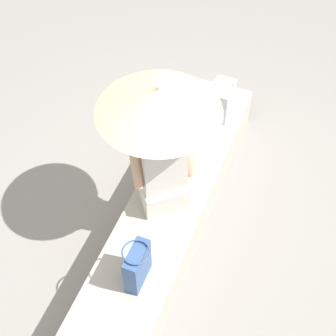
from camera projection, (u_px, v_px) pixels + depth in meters
name	position (u px, v px, depth m)	size (l,w,h in m)	color
ground_plane	(172.00, 219.00, 4.41)	(14.00, 14.00, 0.00)	gray
stone_bench	(172.00, 205.00, 4.26)	(2.80, 0.58, 0.40)	#A8A093
person_seated	(163.00, 170.00, 3.74)	(0.45, 0.49, 0.90)	beige
parasol	(158.00, 100.00, 3.31)	(0.86, 0.86, 1.14)	#B7B7BC
handbag_black	(203.00, 123.00, 4.41)	(0.20, 0.16, 0.29)	#335184
tote_bag_canvas	(137.00, 266.00, 3.47)	(0.26, 0.19, 0.37)	#335184
shoulder_bag_spare	(222.00, 100.00, 4.57)	(0.29, 0.21, 0.33)	silver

